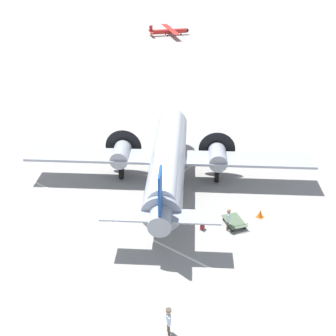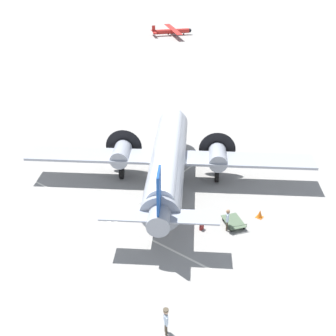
# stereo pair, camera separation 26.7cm
# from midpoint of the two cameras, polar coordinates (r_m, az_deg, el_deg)

# --- Properties ---
(ground_plane) EXTENTS (300.00, 300.00, 0.00)m
(ground_plane) POSITION_cam_midpoint_polar(r_m,az_deg,el_deg) (33.99, -0.23, -2.53)
(ground_plane) COLOR gray
(apron_line_eastwest) EXTENTS (120.00, 0.16, 0.01)m
(apron_line_eastwest) POSITION_cam_midpoint_polar(r_m,az_deg,el_deg) (34.21, -0.78, -2.31)
(apron_line_eastwest) COLOR silver
(apron_line_eastwest) RESTS_ON ground_plane
(apron_line_northsouth) EXTENTS (0.16, 120.00, 0.01)m
(apron_line_northsouth) POSITION_cam_midpoint_polar(r_m,az_deg,el_deg) (30.24, -7.19, -7.32)
(apron_line_northsouth) COLOR silver
(apron_line_northsouth) RESTS_ON ground_plane
(airliner_main) EXTENTS (17.37, 20.55, 5.93)m
(airliner_main) POSITION_cam_midpoint_polar(r_m,az_deg,el_deg) (33.11, -0.19, 1.66)
(airliner_main) COLOR #9399A3
(airliner_main) RESTS_ON ground_plane
(crew_foreground) EXTENTS (0.43, 0.44, 1.70)m
(crew_foreground) POSITION_cam_midpoint_polar(r_m,az_deg,el_deg) (22.33, -0.29, -19.71)
(crew_foreground) COLOR #473D2D
(crew_foreground) RESTS_ON ground_plane
(passenger_boarding) EXTENTS (0.52, 0.32, 1.65)m
(passenger_boarding) POSITION_cam_midpoint_polar(r_m,az_deg,el_deg) (29.06, 7.90, -6.63)
(passenger_boarding) COLOR #473D2D
(passenger_boarding) RESTS_ON ground_plane
(suitcase_near_door) EXTENTS (0.35, 0.16, 0.55)m
(suitcase_near_door) POSITION_cam_midpoint_polar(r_m,az_deg,el_deg) (29.32, 4.42, -7.86)
(suitcase_near_door) COLOR maroon
(suitcase_near_door) RESTS_ON ground_plane
(baggage_cart) EXTENTS (1.99, 2.12, 0.56)m
(baggage_cart) POSITION_cam_midpoint_polar(r_m,az_deg,el_deg) (29.99, 8.71, -7.16)
(baggage_cart) COLOR #4C6047
(baggage_cart) RESTS_ON ground_plane
(light_aircraft_distant) EXTENTS (8.27, 9.12, 2.08)m
(light_aircraft_distant) POSITION_cam_midpoint_polar(r_m,az_deg,el_deg) (87.84, 0.14, 18.07)
(light_aircraft_distant) COLOR #B2231E
(light_aircraft_distant) RESTS_ON ground_plane
(traffic_cone) EXTENTS (0.47, 0.47, 0.61)m
(traffic_cone) POSITION_cam_midpoint_polar(r_m,az_deg,el_deg) (31.07, 12.14, -6.05)
(traffic_cone) COLOR orange
(traffic_cone) RESTS_ON ground_plane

